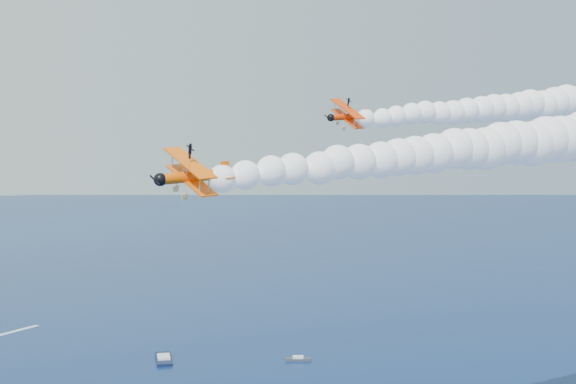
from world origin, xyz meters
name	(u,v)px	position (x,y,z in m)	size (l,w,h in m)	color
biplane_lead	(349,117)	(21.53, 39.52, 61.57)	(6.61, 7.42, 4.47)	#E73804
biplane_trail	(194,176)	(-9.26, 12.71, 54.34)	(7.34, 8.24, 4.96)	#FF5C05
smoke_trail_lead	(518,106)	(53.10, 40.86, 63.99)	(63.74, 9.00, 11.43)	white
smoke_trail_trail	(452,150)	(22.11, 16.54, 56.76)	(63.37, 13.51, 11.43)	white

